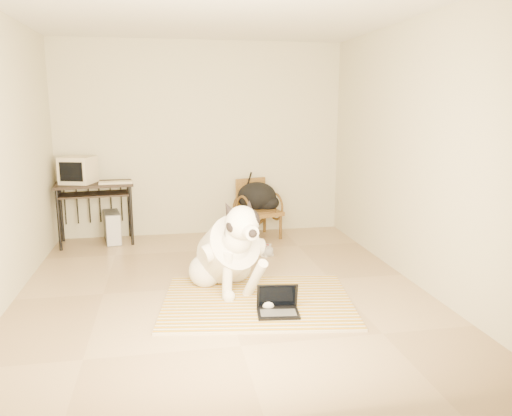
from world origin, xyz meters
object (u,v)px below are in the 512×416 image
object	(u,v)px
laptop	(278,306)
computer_desk	(94,192)
backpack	(259,198)
crt_monitor	(78,170)
rattan_chair	(257,208)
dog	(228,252)
pc_tower	(112,227)

from	to	relation	value
laptop	computer_desk	world-z (taller)	computer_desk
backpack	crt_monitor	bearing A→B (deg)	178.57
rattan_chair	computer_desk	bearing A→B (deg)	178.69
backpack	dog	bearing A→B (deg)	-108.85
computer_desk	backpack	size ratio (longest dim) A/B	1.80
rattan_chair	crt_monitor	bearing A→B (deg)	178.05
laptop	rattan_chair	world-z (taller)	rattan_chair
dog	crt_monitor	world-z (taller)	crt_monitor
laptop	backpack	world-z (taller)	backpack
pc_tower	dog	bearing A→B (deg)	-57.65
backpack	rattan_chair	bearing A→B (deg)	-142.17
dog	rattan_chair	size ratio (longest dim) A/B	1.60
rattan_chair	backpack	xyz separation A→B (m)	(0.03, 0.02, 0.15)
crt_monitor	backpack	bearing A→B (deg)	-1.43
pc_tower	backpack	xyz separation A→B (m)	(2.01, -0.04, 0.35)
backpack	computer_desk	bearing A→B (deg)	179.25
pc_tower	rattan_chair	world-z (taller)	rattan_chair
laptop	rattan_chair	bearing A→B (deg)	83.32
crt_monitor	backpack	distance (m)	2.44
dog	backpack	xyz separation A→B (m)	(0.69, 2.04, 0.16)
crt_monitor	rattan_chair	distance (m)	2.45
dog	laptop	world-z (taller)	dog
pc_tower	rattan_chair	size ratio (longest dim) A/B	0.59
laptop	pc_tower	world-z (taller)	pc_tower
computer_desk	pc_tower	distance (m)	0.53
crt_monitor	backpack	xyz separation A→B (m)	(2.40, -0.06, -0.44)
rattan_chair	backpack	distance (m)	0.15
crt_monitor	rattan_chair	world-z (taller)	crt_monitor
laptop	backpack	distance (m)	2.76
dog	laptop	size ratio (longest dim) A/B	3.28
laptop	rattan_chair	distance (m)	2.72
rattan_chair	dog	bearing A→B (deg)	-108.35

